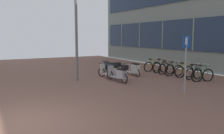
% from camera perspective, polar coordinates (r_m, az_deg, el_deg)
% --- Properties ---
extents(ground, '(21.00, 40.00, 0.13)m').
position_cam_1_polar(ground, '(7.53, -9.91, -11.48)').
color(ground, '#29212C').
extents(bicycle_rack_00, '(1.35, 0.49, 0.97)m').
position_cam_1_polar(bicycle_rack_00, '(13.60, 20.67, -1.82)').
color(bicycle_rack_00, black).
rests_on(bicycle_rack_00, ground).
extents(bicycle_rack_01, '(1.30, 0.48, 0.93)m').
position_cam_1_polar(bicycle_rack_01, '(14.15, 18.82, -1.46)').
color(bicycle_rack_01, black).
rests_on(bicycle_rack_01, ground).
extents(bicycle_rack_02, '(1.28, 0.48, 0.95)m').
position_cam_1_polar(bicycle_rack_02, '(14.63, 16.79, -1.07)').
color(bicycle_rack_02, black).
rests_on(bicycle_rack_02, ground).
extents(bicycle_rack_03, '(1.33, 0.48, 0.96)m').
position_cam_1_polar(bicycle_rack_03, '(15.04, 14.49, -0.76)').
color(bicycle_rack_03, black).
rests_on(bicycle_rack_03, ground).
extents(bicycle_rack_04, '(1.33, 0.48, 0.96)m').
position_cam_1_polar(bicycle_rack_04, '(15.56, 12.75, -0.44)').
color(bicycle_rack_04, black).
rests_on(bicycle_rack_04, ground).
extents(bicycle_rack_05, '(1.37, 0.48, 1.01)m').
position_cam_1_polar(bicycle_rack_05, '(16.18, 11.47, -0.06)').
color(bicycle_rack_05, black).
rests_on(bicycle_rack_05, ground).
extents(bicycle_rack_06, '(1.30, 0.48, 0.95)m').
position_cam_1_polar(bicycle_rack_06, '(16.65, 9.56, 0.13)').
color(bicycle_rack_06, black).
rests_on(bicycle_rack_06, ground).
extents(scooter_near, '(0.53, 1.90, 0.98)m').
position_cam_1_polar(scooter_near, '(12.59, 1.72, -1.57)').
color(scooter_near, black).
rests_on(scooter_near, ground).
extents(scooter_mid, '(0.53, 1.70, 0.82)m').
position_cam_1_polar(scooter_mid, '(15.18, -0.54, -0.20)').
color(scooter_mid, black).
rests_on(scooter_mid, ground).
extents(scooter_far, '(0.52, 1.78, 0.78)m').
position_cam_1_polar(scooter_far, '(14.73, 5.19, -0.48)').
color(scooter_far, black).
rests_on(scooter_far, ground).
extents(scooter_extra, '(0.80, 1.73, 0.98)m').
position_cam_1_polar(scooter_extra, '(13.70, -0.11, -0.85)').
color(scooter_extra, black).
rests_on(scooter_extra, ground).
extents(parking_sign, '(0.40, 0.07, 2.41)m').
position_cam_1_polar(parking_sign, '(10.49, 17.14, 2.10)').
color(parking_sign, gray).
rests_on(parking_sign, ground).
extents(lamp_post, '(0.20, 0.52, 5.73)m').
position_cam_1_polar(lamp_post, '(12.89, -8.52, 10.78)').
color(lamp_post, slate).
rests_on(lamp_post, ground).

